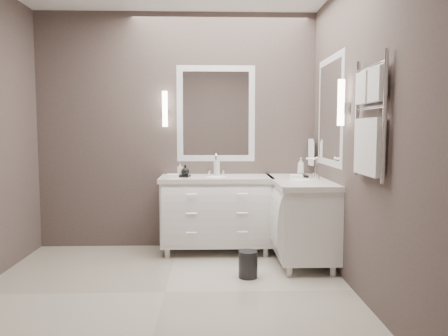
{
  "coord_description": "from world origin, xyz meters",
  "views": [
    {
      "loc": [
        0.38,
        -3.58,
        1.36
      ],
      "look_at": [
        0.52,
        0.7,
        0.99
      ],
      "focal_mm": 35.0,
      "sensor_mm": 36.0,
      "label": 1
    }
  ],
  "objects_px": {
    "vanity_right": "(300,214)",
    "waste_bin": "(248,264)",
    "towel_ladder": "(369,126)",
    "vanity_back": "(216,209)"
  },
  "relations": [
    {
      "from": "vanity_right",
      "to": "towel_ladder",
      "type": "distance_m",
      "value": 1.6
    },
    {
      "from": "towel_ladder",
      "to": "waste_bin",
      "type": "height_order",
      "value": "towel_ladder"
    },
    {
      "from": "vanity_back",
      "to": "vanity_right",
      "type": "height_order",
      "value": "same"
    },
    {
      "from": "vanity_right",
      "to": "towel_ladder",
      "type": "xyz_separation_m",
      "value": [
        0.23,
        -1.3,
        0.91
      ]
    },
    {
      "from": "towel_ladder",
      "to": "waste_bin",
      "type": "relative_size",
      "value": 3.63
    },
    {
      "from": "vanity_right",
      "to": "towel_ladder",
      "type": "bearing_deg",
      "value": -80.16
    },
    {
      "from": "vanity_right",
      "to": "vanity_back",
      "type": "bearing_deg",
      "value": 159.62
    },
    {
      "from": "vanity_back",
      "to": "towel_ladder",
      "type": "height_order",
      "value": "towel_ladder"
    },
    {
      "from": "waste_bin",
      "to": "vanity_back",
      "type": "bearing_deg",
      "value": 107.77
    },
    {
      "from": "vanity_right",
      "to": "waste_bin",
      "type": "relative_size",
      "value": 5.0
    }
  ]
}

